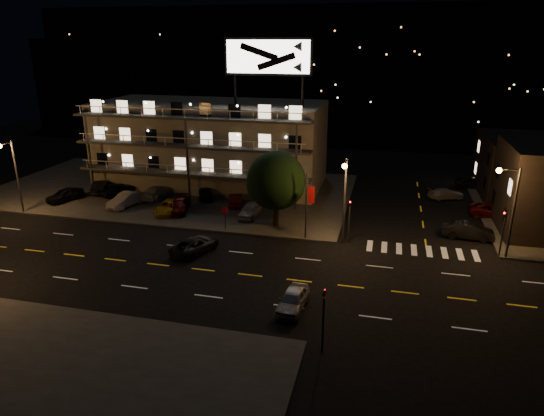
% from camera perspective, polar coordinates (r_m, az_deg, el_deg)
% --- Properties ---
extents(ground, '(140.00, 140.00, 0.00)m').
position_cam_1_polar(ground, '(39.66, -5.40, -7.55)').
color(ground, black).
rests_on(ground, ground).
extents(curb_nw, '(44.00, 24.00, 0.15)m').
position_cam_1_polar(curb_nw, '(61.94, -11.70, 2.15)').
color(curb_nw, '#323230').
rests_on(curb_nw, ground).
extents(motel, '(28.00, 13.80, 18.10)m').
position_cam_1_polar(motel, '(62.56, -7.13, 7.55)').
color(motel, gray).
rests_on(motel, ground).
extents(side_bldg_back, '(14.06, 12.00, 7.00)m').
position_cam_1_polar(side_bldg_back, '(65.54, 29.38, 4.10)').
color(side_bldg_back, black).
rests_on(side_bldg_back, ground).
extents(hill_backdrop, '(120.00, 25.00, 24.00)m').
position_cam_1_polar(hill_backdrop, '(103.91, 3.93, 15.68)').
color(hill_backdrop, black).
rests_on(hill_backdrop, ground).
extents(streetlight_nw, '(0.44, 1.92, 8.00)m').
position_cam_1_polar(streetlight_nw, '(57.55, -28.14, 4.01)').
color(streetlight_nw, '#2D2D30').
rests_on(streetlight_nw, ground).
extents(streetlight_nc, '(0.44, 1.92, 8.00)m').
position_cam_1_polar(streetlight_nc, '(43.39, 8.54, 1.77)').
color(streetlight_nc, '#2D2D30').
rests_on(streetlight_nc, ground).
extents(streetlight_ne, '(1.92, 0.44, 8.00)m').
position_cam_1_polar(streetlight_ne, '(44.77, 26.21, 0.50)').
color(streetlight_ne, '#2D2D30').
rests_on(streetlight_ne, ground).
extents(signal_nw, '(0.20, 0.27, 4.60)m').
position_cam_1_polar(signal_nw, '(44.65, 9.10, -1.00)').
color(signal_nw, '#2D2D30').
rests_on(signal_nw, ground).
extents(signal_sw, '(0.20, 0.27, 4.60)m').
position_cam_1_polar(signal_sw, '(29.31, 6.06, -12.21)').
color(signal_sw, '#2D2D30').
rests_on(signal_sw, ground).
extents(signal_ne, '(0.27, 0.20, 4.60)m').
position_cam_1_polar(signal_ne, '(45.67, 25.55, -2.25)').
color(signal_ne, '#2D2D30').
rests_on(signal_ne, ground).
extents(banner_north, '(0.83, 0.16, 6.40)m').
position_cam_1_polar(banner_north, '(44.71, 4.15, 0.39)').
color(banner_north, '#2D2D30').
rests_on(banner_north, ground).
extents(stop_sign, '(0.91, 0.11, 2.61)m').
position_cam_1_polar(stop_sign, '(47.35, -5.55, -0.76)').
color(stop_sign, '#2D2D30').
rests_on(stop_sign, ground).
extents(tree, '(5.99, 5.77, 7.54)m').
position_cam_1_polar(tree, '(47.35, 0.43, 3.05)').
color(tree, black).
rests_on(tree, curb_nw).
extents(lot_car_0, '(3.21, 4.69, 1.48)m').
position_cam_1_polar(lot_car_0, '(60.82, -23.16, 1.46)').
color(lot_car_0, black).
rests_on(lot_car_0, curb_nw).
extents(lot_car_1, '(2.74, 4.90, 1.53)m').
position_cam_1_polar(lot_car_1, '(56.45, -16.81, 0.94)').
color(lot_car_1, '#9D9DA2').
rests_on(lot_car_1, curb_nw).
extents(lot_car_2, '(2.30, 4.58, 1.25)m').
position_cam_1_polar(lot_car_2, '(53.33, -12.06, 0.13)').
color(lot_car_2, '#BF9512').
rests_on(lot_car_2, curb_nw).
extents(lot_car_3, '(2.95, 5.06, 1.38)m').
position_cam_1_polar(lot_car_3, '(53.40, -10.89, 0.31)').
color(lot_car_3, '#500B0B').
rests_on(lot_car_3, curb_nw).
extents(lot_car_4, '(1.86, 4.19, 1.40)m').
position_cam_1_polar(lot_car_4, '(51.01, -2.58, -0.24)').
color(lot_car_4, '#9D9DA2').
rests_on(lot_car_4, curb_nw).
extents(lot_car_5, '(3.03, 4.91, 1.53)m').
position_cam_1_polar(lot_car_5, '(62.55, -19.42, 2.41)').
color(lot_car_5, black).
rests_on(lot_car_5, curb_nw).
extents(lot_car_6, '(3.87, 5.22, 1.32)m').
position_cam_1_polar(lot_car_6, '(61.23, -17.82, 2.13)').
color(lot_car_6, black).
rests_on(lot_car_6, curb_nw).
extents(lot_car_7, '(2.42, 5.21, 1.47)m').
position_cam_1_polar(lot_car_7, '(58.55, -13.35, 1.87)').
color(lot_car_7, '#9D9DA2').
rests_on(lot_car_7, curb_nw).
extents(lot_car_8, '(3.07, 4.29, 1.36)m').
position_cam_1_polar(lot_car_8, '(57.41, -7.85, 1.81)').
color(lot_car_8, black).
rests_on(lot_car_8, curb_nw).
extents(lot_car_9, '(2.31, 4.12, 1.29)m').
position_cam_1_polar(lot_car_9, '(54.74, -4.30, 1.03)').
color(lot_car_9, '#500B0B').
rests_on(lot_car_9, curb_nw).
extents(side_car_0, '(4.78, 1.99, 1.54)m').
position_cam_1_polar(side_car_0, '(49.27, 22.11, -2.51)').
color(side_car_0, black).
rests_on(side_car_0, ground).
extents(side_car_1, '(5.49, 2.90, 1.47)m').
position_cam_1_polar(side_car_1, '(56.41, 24.80, -0.25)').
color(side_car_1, '#500B0B').
rests_on(side_car_1, ground).
extents(side_car_2, '(4.52, 3.10, 1.22)m').
position_cam_1_polar(side_car_2, '(60.84, 19.80, 1.61)').
color(side_car_2, '#9D9DA2').
rests_on(side_car_2, ground).
extents(side_car_3, '(4.48, 1.89, 1.51)m').
position_cam_1_polar(side_car_3, '(66.41, 22.64, 2.81)').
color(side_car_3, black).
rests_on(side_car_3, ground).
extents(road_car_east, '(1.98, 4.26, 1.41)m').
position_cam_1_polar(road_car_east, '(34.30, 2.47, -10.70)').
color(road_car_east, '#9D9DA2').
rests_on(road_car_east, ground).
extents(road_car_west, '(3.82, 5.29, 1.34)m').
position_cam_1_polar(road_car_west, '(43.39, -9.03, -4.31)').
color(road_car_west, black).
rests_on(road_car_west, ground).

